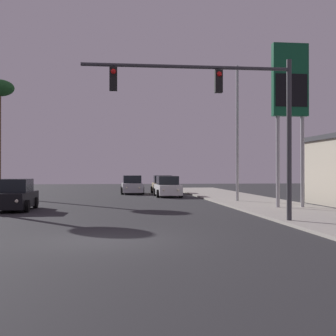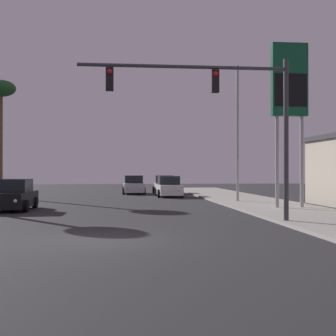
# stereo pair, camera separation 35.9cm
# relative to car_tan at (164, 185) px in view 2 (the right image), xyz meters

# --- Properties ---
(ground_plane) EXTENTS (120.00, 120.00, 0.00)m
(ground_plane) POSITION_rel_car_tan_xyz_m (-4.84, -28.57, -0.76)
(ground_plane) COLOR #28282B
(sidewalk_right) EXTENTS (5.00, 60.00, 0.12)m
(sidewalk_right) POSITION_rel_car_tan_xyz_m (4.66, -18.57, -0.70)
(sidewalk_right) COLOR #9E998E
(sidewalk_right) RESTS_ON ground
(car_tan) EXTENTS (2.04, 4.34, 1.68)m
(car_tan) POSITION_rel_car_tan_xyz_m (0.00, 0.00, 0.00)
(car_tan) COLOR tan
(car_tan) RESTS_ON ground
(car_silver) EXTENTS (2.04, 4.32, 1.68)m
(car_silver) POSITION_rel_car_tan_xyz_m (-2.84, -0.12, 0.00)
(car_silver) COLOR #B7B7BC
(car_silver) RESTS_ON ground
(car_black) EXTENTS (2.04, 4.34, 1.68)m
(car_black) POSITION_rel_car_tan_xyz_m (-9.77, -17.21, 0.00)
(car_black) COLOR black
(car_black) RESTS_ON ground
(car_white) EXTENTS (2.04, 4.33, 1.68)m
(car_white) POSITION_rel_car_tan_xyz_m (-0.14, -5.17, 0.00)
(car_white) COLOR silver
(car_white) RESTS_ON ground
(traffic_light_mast) EXTENTS (8.41, 0.36, 6.50)m
(traffic_light_mast) POSITION_rel_car_tan_xyz_m (0.10, -24.75, 4.02)
(traffic_light_mast) COLOR #38383D
(traffic_light_mast) RESTS_ON sidewalk_right
(street_lamp) EXTENTS (1.74, 0.24, 9.00)m
(street_lamp) POSITION_rel_car_tan_xyz_m (3.56, -12.58, 4.36)
(street_lamp) COLOR #99999E
(street_lamp) RESTS_ON sidewalk_right
(gas_station_sign) EXTENTS (2.00, 0.42, 9.00)m
(gas_station_sign) POSITION_rel_car_tan_xyz_m (5.16, -18.20, 5.86)
(gas_station_sign) COLOR #99999E
(gas_station_sign) RESTS_ON sidewalk_right
(palm_tree_mid) EXTENTS (2.40, 2.40, 9.36)m
(palm_tree_mid) POSITION_rel_car_tan_xyz_m (-13.58, -4.57, 7.38)
(palm_tree_mid) COLOR brown
(palm_tree_mid) RESTS_ON ground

